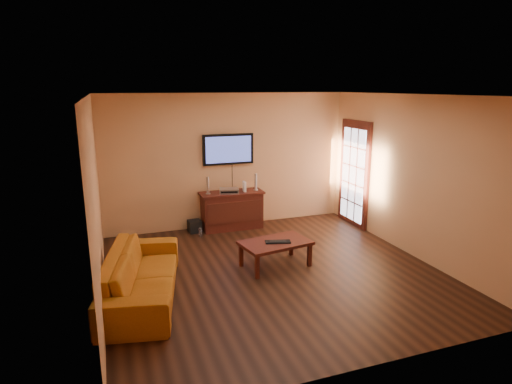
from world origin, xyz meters
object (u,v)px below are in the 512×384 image
sofa (141,267)px  bottle (200,232)px  television (228,149)px  coffee_table (275,245)px  speaker_right (256,183)px  speaker_left (208,186)px  av_receiver (229,191)px  keyboard (278,242)px  subwoofer (195,226)px  media_console (232,210)px  game_console (244,186)px

sofa → bottle: bearing=-19.2°
television → bottle: (-0.72, -0.50, -1.50)m
coffee_table → speaker_right: (0.39, 2.04, 0.55)m
speaker_left → av_receiver: bearing=-6.5°
av_receiver → keyboard: bearing=-70.2°
television → subwoofer: size_ratio=4.30×
sofa → keyboard: bearing=-70.0°
speaker_left → speaker_right: bearing=-1.1°
television → subwoofer: (-0.77, -0.18, -1.47)m
coffee_table → speaker_right: bearing=79.2°
media_console → subwoofer: size_ratio=5.27×
television → keyboard: television is taller
game_console → bottle: 1.28m
game_console → speaker_left: bearing=179.8°
av_receiver → game_console: 0.33m
coffee_table → bottle: coffee_table is taller
coffee_table → av_receiver: 2.07m
television → speaker_right: size_ratio=3.01×
speaker_right → bottle: 1.51m
coffee_table → av_receiver: bearing=95.2°
bottle → television: bearing=34.6°
sofa → bottle: 2.49m
speaker_left → keyboard: bearing=-73.5°
subwoofer → bottle: size_ratio=1.22×
coffee_table → keyboard: 0.08m
game_console → keyboard: 2.11m
sofa → speaker_right: speaker_right is taller
sofa → keyboard: 2.15m
television → coffee_table: 2.57m
speaker_right → av_receiver: size_ratio=0.91×
speaker_left → subwoofer: speaker_left is taller
game_console → media_console: bearing=175.7°
bottle → keyboard: (0.87, -1.80, 0.34)m
sofa → game_console: game_console is taller
speaker_right → subwoofer: 1.51m
game_console → coffee_table: bearing=-91.0°
media_console → sofa: 3.12m
sofa → game_console: 3.30m
game_console → subwoofer: bearing=-179.9°
speaker_right → av_receiver: bearing=-177.2°
av_receiver → keyboard: (0.21, -2.06, -0.38)m
av_receiver → subwoofer: bearing=-170.6°
sofa → bottle: size_ratio=11.29×
television → coffee_table: television is taller
subwoofer → speaker_right: bearing=-5.9°
sofa → game_console: bearing=-31.7°
av_receiver → bottle: bearing=-144.7°
subwoofer → keyboard: bearing=-71.3°
speaker_right → game_console: 0.26m
speaker_right → bottle: (-1.23, -0.28, -0.83)m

